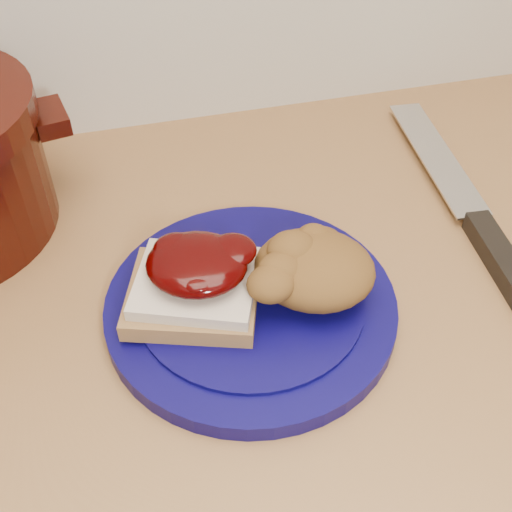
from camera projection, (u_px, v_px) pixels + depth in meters
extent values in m
cube|color=beige|center=(273.00, 501.00, 0.94)|extent=(4.00, 0.60, 0.86)
cylinder|color=#080442|center=(251.00, 306.00, 0.57)|extent=(0.34, 0.34, 0.02)
cube|color=olive|center=(193.00, 295.00, 0.55)|extent=(0.14, 0.13, 0.02)
cube|color=beige|center=(196.00, 282.00, 0.55)|extent=(0.13, 0.12, 0.01)
ellipsoid|color=black|center=(197.00, 264.00, 0.53)|extent=(0.11, 0.11, 0.03)
ellipsoid|color=brown|center=(314.00, 269.00, 0.55)|extent=(0.13, 0.13, 0.05)
cube|color=black|center=(503.00, 263.00, 0.61)|extent=(0.04, 0.13, 0.02)
cube|color=silver|center=(436.00, 155.00, 0.74)|extent=(0.06, 0.22, 0.00)
cube|color=black|center=(50.00, 118.00, 0.64)|extent=(0.04, 0.06, 0.02)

